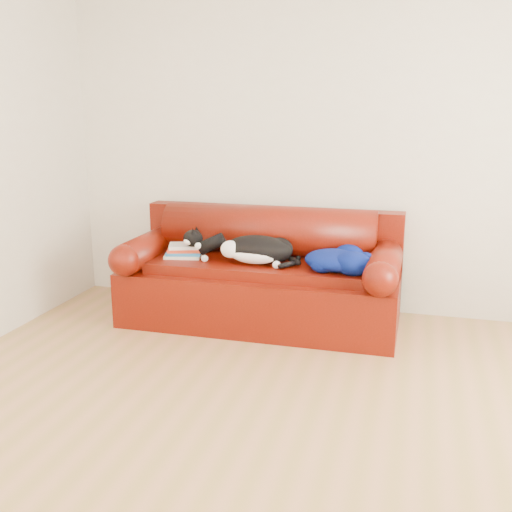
{
  "coord_description": "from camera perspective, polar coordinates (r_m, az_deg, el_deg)",
  "views": [
    {
      "loc": [
        0.66,
        -2.8,
        1.65
      ],
      "look_at": [
        -0.49,
        1.35,
        0.57
      ],
      "focal_mm": 42.0,
      "sensor_mm": 36.0,
      "label": 1
    }
  ],
  "objects": [
    {
      "name": "sofa_back",
      "position": [
        4.81,
        1.23,
        0.81
      ],
      "size": [
        2.1,
        1.01,
        0.88
      ],
      "color": "#350902",
      "rests_on": "ground"
    },
    {
      "name": "cat",
      "position": [
        4.46,
        0.05,
        0.54
      ],
      "size": [
        0.76,
        0.37,
        0.27
      ],
      "rotation": [
        0.0,
        0.0,
        0.19
      ],
      "color": "black",
      "rests_on": "sofa_base"
    },
    {
      "name": "room_shell",
      "position": [
        2.87,
        4.89,
        14.42
      ],
      "size": [
        4.52,
        4.02,
        2.61
      ],
      "color": "beige",
      "rests_on": "ground"
    },
    {
      "name": "blanket",
      "position": [
        4.36,
        7.83,
        -0.31
      ],
      "size": [
        0.57,
        0.56,
        0.17
      ],
      "rotation": [
        0.0,
        0.0,
        -0.31
      ],
      "color": "#040242",
      "rests_on": "sofa_base"
    },
    {
      "name": "sofa_base",
      "position": [
        4.67,
        0.47,
        -3.49
      ],
      "size": [
        2.1,
        0.9,
        0.5
      ],
      "color": "#350902",
      "rests_on": "ground"
    },
    {
      "name": "ground",
      "position": [
        3.32,
        2.03,
        -15.69
      ],
      "size": [
        4.5,
        4.5,
        0.0
      ],
      "primitive_type": "plane",
      "color": "olive",
      "rests_on": "ground"
    },
    {
      "name": "book_stack",
      "position": [
        4.71,
        -6.8,
        0.51
      ],
      "size": [
        0.31,
        0.27,
        0.1
      ],
      "rotation": [
        0.0,
        0.0,
        0.27
      ],
      "color": "beige",
      "rests_on": "sofa_base"
    }
  ]
}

